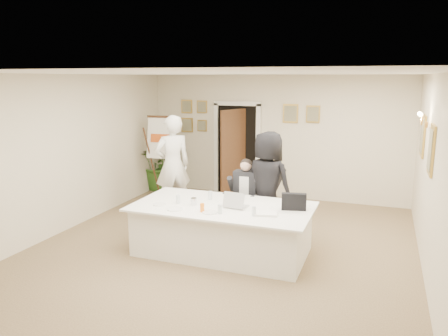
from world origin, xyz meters
name	(u,v)px	position (x,y,z in m)	size (l,w,h in m)	color
floor	(221,250)	(0.00, 0.00, 0.00)	(7.00, 7.00, 0.00)	brown
ceiling	(221,73)	(0.00, 0.00, 2.80)	(6.00, 7.00, 0.02)	white
wall_back	(275,137)	(0.00, 3.50, 1.40)	(6.00, 0.10, 2.80)	beige
wall_front	(70,244)	(0.00, -3.50, 1.40)	(6.00, 0.10, 2.80)	beige
wall_left	(64,154)	(-3.00, 0.00, 1.40)	(0.10, 7.00, 2.80)	beige
wall_right	(433,181)	(3.00, 0.00, 1.40)	(0.10, 7.00, 2.80)	beige
doorway	(236,151)	(-0.88, 3.32, 1.04)	(1.14, 0.86, 2.20)	black
pictures_back_wall	(241,116)	(-0.80, 3.47, 1.85)	(3.40, 0.06, 0.80)	#B8943F
pictures_right_wall	(426,142)	(2.97, 1.20, 1.75)	(0.06, 2.20, 0.80)	#B8943F
wall_sconce	(423,119)	(2.90, 1.20, 2.10)	(0.20, 0.30, 0.24)	#AF7D38
conference_table	(222,229)	(0.05, -0.08, 0.39)	(2.79, 1.48, 0.78)	white
seated_man	(245,195)	(0.09, 0.99, 0.67)	(0.58, 0.61, 1.35)	black
flip_chart	(163,161)	(-2.35, 2.49, 0.86)	(0.66, 0.43, 1.86)	#3C2113
standing_man	(173,165)	(-1.62, 1.52, 1.01)	(0.73, 0.48, 2.01)	white
standing_woman	(268,185)	(0.52, 0.90, 0.93)	(0.91, 0.59, 1.85)	black
potted_palm	(161,163)	(-2.80, 3.20, 0.67)	(1.21, 1.04, 1.34)	#2C571D
laptop	(236,198)	(0.27, -0.07, 0.91)	(0.34, 0.36, 0.28)	#B7BABC
laptop_bag	(294,202)	(1.14, 0.08, 0.90)	(0.37, 0.10, 0.26)	black
paper_stack	(266,214)	(0.81, -0.30, 0.79)	(0.32, 0.23, 0.03)	white
plate_left	(159,204)	(-0.89, -0.39, 0.78)	(0.20, 0.20, 0.01)	white
plate_mid	(175,209)	(-0.55, -0.53, 0.78)	(0.24, 0.24, 0.01)	white
plate_near	(210,212)	(0.01, -0.50, 0.78)	(0.23, 0.23, 0.01)	white
glass_a	(178,199)	(-0.66, -0.20, 0.84)	(0.06, 0.06, 0.14)	silver
glass_b	(220,209)	(0.16, -0.48, 0.84)	(0.06, 0.06, 0.14)	silver
glass_c	(254,211)	(0.66, -0.41, 0.84)	(0.06, 0.06, 0.14)	silver
glass_d	(210,195)	(-0.26, 0.18, 0.84)	(0.07, 0.07, 0.14)	silver
oj_glass	(202,208)	(-0.12, -0.49, 0.84)	(0.06, 0.06, 0.13)	orange
steel_jug	(194,201)	(-0.39, -0.19, 0.83)	(0.10, 0.10, 0.11)	silver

